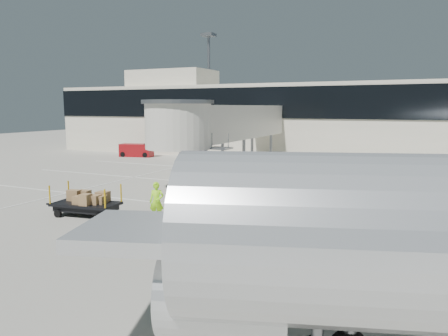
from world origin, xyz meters
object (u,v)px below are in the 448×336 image
(minivan, at_px, (412,171))
(belt_loader, at_px, (137,150))
(suitcase_cart, at_px, (336,207))
(ground_worker, at_px, (157,202))
(box_cart_near, at_px, (220,211))
(box_cart_far, at_px, (88,204))
(baggage_tug, at_px, (253,183))

(minivan, distance_m, belt_loader, 29.74)
(suitcase_cart, distance_m, ground_worker, 9.09)
(box_cart_near, height_order, minivan, minivan)
(box_cart_near, bearing_deg, ground_worker, -173.17)
(box_cart_near, relative_size, box_cart_far, 0.87)
(box_cart_far, height_order, belt_loader, belt_loader)
(suitcase_cart, bearing_deg, minivan, 83.33)
(box_cart_near, xyz_separation_m, ground_worker, (-2.88, -1.13, 0.44))
(box_cart_far, bearing_deg, minivan, 39.38)
(belt_loader, bearing_deg, minivan, -25.84)
(box_cart_far, xyz_separation_m, belt_loader, (-14.05, 23.25, 0.08))
(minivan, height_order, belt_loader, minivan)
(box_cart_far, xyz_separation_m, minivan, (14.76, 15.86, 0.51))
(baggage_tug, bearing_deg, belt_loader, 122.61)
(baggage_tug, distance_m, minivan, 11.36)
(box_cart_near, xyz_separation_m, box_cart_far, (-6.66, -1.76, 0.11))
(box_cart_near, distance_m, belt_loader, 29.84)
(ground_worker, bearing_deg, suitcase_cart, 9.56)
(ground_worker, distance_m, minivan, 18.78)
(suitcase_cart, height_order, belt_loader, belt_loader)
(baggage_tug, bearing_deg, ground_worker, -122.36)
(box_cart_far, relative_size, ground_worker, 2.17)
(suitcase_cart, bearing_deg, box_cart_far, -145.97)
(box_cart_far, bearing_deg, suitcase_cart, 16.53)
(minivan, bearing_deg, baggage_tug, -152.48)
(suitcase_cart, relative_size, ground_worker, 1.98)
(ground_worker, height_order, minivan, ground_worker)
(baggage_tug, xyz_separation_m, minivan, (9.38, 6.39, 0.51))
(suitcase_cart, relative_size, box_cart_near, 1.05)
(box_cart_near, xyz_separation_m, belt_loader, (-20.70, 21.48, 0.18))
(baggage_tug, bearing_deg, minivan, 12.17)
(baggage_tug, relative_size, minivan, 0.56)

